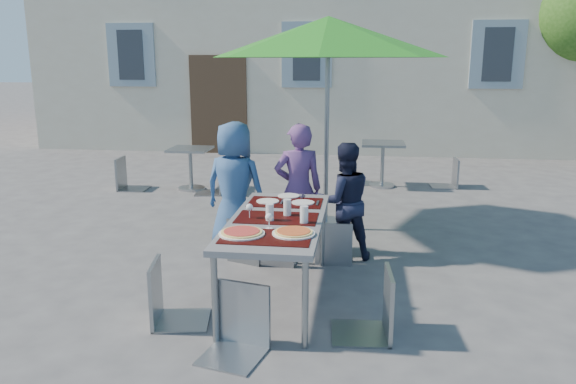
# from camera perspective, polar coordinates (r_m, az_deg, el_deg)

# --- Properties ---
(ground) EXTENTS (90.00, 90.00, 0.00)m
(ground) POSITION_cam_1_polar(r_m,az_deg,el_deg) (5.59, -5.98, -8.86)
(ground) COLOR #454547
(ground) RESTS_ON ground
(dining_table) EXTENTS (0.80, 1.85, 0.76)m
(dining_table) POSITION_cam_1_polar(r_m,az_deg,el_deg) (4.92, -1.14, -3.28)
(dining_table) COLOR #4E4E54
(dining_table) RESTS_ON ground
(pizza_near_left) EXTENTS (0.37, 0.37, 0.03)m
(pizza_near_left) POSITION_cam_1_polar(r_m,az_deg,el_deg) (4.46, -4.73, -4.13)
(pizza_near_left) COLOR white
(pizza_near_left) RESTS_ON dining_table
(pizza_near_right) EXTENTS (0.34, 0.34, 0.03)m
(pizza_near_right) POSITION_cam_1_polar(r_m,az_deg,el_deg) (4.45, 0.57, -4.12)
(pizza_near_right) COLOR white
(pizza_near_right) RESTS_ON dining_table
(glassware) EXTENTS (0.55, 0.47, 0.15)m
(glassware) POSITION_cam_1_polar(r_m,az_deg,el_deg) (4.81, -0.68, -2.02)
(glassware) COLOR silver
(glassware) RESTS_ON dining_table
(place_settings) EXTENTS (0.61, 0.47, 0.01)m
(place_settings) POSITION_cam_1_polar(r_m,az_deg,el_deg) (5.50, -0.12, -0.79)
(place_settings) COLOR white
(place_settings) RESTS_ON dining_table
(child_0) EXTENTS (0.80, 0.61, 1.45)m
(child_0) POSITION_cam_1_polar(r_m,az_deg,el_deg) (6.23, -5.43, 0.51)
(child_0) COLOR #315588
(child_0) RESTS_ON ground
(child_1) EXTENTS (0.60, 0.47, 1.44)m
(child_1) POSITION_cam_1_polar(r_m,az_deg,el_deg) (6.13, 1.05, 0.30)
(child_1) COLOR #623C7B
(child_1) RESTS_ON ground
(child_2) EXTENTS (0.69, 0.52, 1.27)m
(child_2) POSITION_cam_1_polar(r_m,az_deg,el_deg) (5.98, 5.71, -0.97)
(child_2) COLOR #171B33
(child_2) RESTS_ON ground
(chair_0) EXTENTS (0.51, 0.51, 0.89)m
(chair_0) POSITION_cam_1_polar(r_m,az_deg,el_deg) (5.91, -4.13, -2.25)
(chair_0) COLOR gray
(chair_0) RESTS_ON ground
(chair_1) EXTENTS (0.44, 0.44, 0.93)m
(chair_1) POSITION_cam_1_polar(r_m,az_deg,el_deg) (5.81, -1.18, -2.24)
(chair_1) COLOR gray
(chair_1) RESTS_ON ground
(chair_2) EXTENTS (0.40, 0.40, 0.87)m
(chair_2) POSITION_cam_1_polar(r_m,az_deg,el_deg) (5.87, 4.73, -2.51)
(chair_2) COLOR #92969D
(chair_2) RESTS_ON ground
(chair_3) EXTENTS (0.51, 0.50, 0.98)m
(chair_3) POSITION_cam_1_polar(r_m,az_deg,el_deg) (4.62, -12.25, -6.31)
(chair_3) COLOR gray
(chair_3) RESTS_ON ground
(chair_4) EXTENTS (0.48, 0.47, 1.00)m
(chair_4) POSITION_cam_1_polar(r_m,az_deg,el_deg) (4.34, 8.96, -7.22)
(chair_4) COLOR gray
(chair_4) RESTS_ON ground
(chair_5) EXTENTS (0.51, 0.51, 0.95)m
(chair_5) POSITION_cam_1_polar(r_m,az_deg,el_deg) (4.09, -5.20, -8.90)
(chair_5) COLOR #90959B
(chair_5) RESTS_ON ground
(patio_umbrella) EXTENTS (2.82, 2.82, 2.60)m
(patio_umbrella) POSITION_cam_1_polar(r_m,az_deg,el_deg) (6.87, 4.10, 15.30)
(patio_umbrella) COLOR #AFB2B7
(patio_umbrella) RESTS_ON ground
(cafe_table_0) EXTENTS (0.65, 0.65, 0.69)m
(cafe_table_0) POSITION_cam_1_polar(r_m,az_deg,el_deg) (9.36, -9.87, 2.97)
(cafe_table_0) COLOR #AFB2B7
(cafe_table_0) RESTS_ON ground
(bg_chair_l_0) EXTENTS (0.48, 0.47, 1.01)m
(bg_chair_l_0) POSITION_cam_1_polar(r_m,az_deg,el_deg) (9.59, -16.15, 3.73)
(bg_chair_l_0) COLOR gray
(bg_chair_l_0) RESTS_ON ground
(bg_chair_r_0) EXTENTS (0.49, 0.48, 0.95)m
(bg_chair_r_0) POSITION_cam_1_polar(r_m,az_deg,el_deg) (9.00, -7.54, 3.31)
(bg_chair_r_0) COLOR gray
(bg_chair_r_0) RESTS_ON ground
(cafe_table_1) EXTENTS (0.70, 0.70, 0.75)m
(cafe_table_1) POSITION_cam_1_polar(r_m,az_deg,el_deg) (9.56, 9.60, 3.59)
(cafe_table_1) COLOR #AFB2B7
(cafe_table_1) RESTS_ON ground
(bg_chair_l_1) EXTENTS (0.43, 0.43, 0.89)m
(bg_chair_l_1) POSITION_cam_1_polar(r_m,az_deg,el_deg) (9.72, 6.90, 3.83)
(bg_chair_l_1) COLOR #91979C
(bg_chair_l_1) RESTS_ON ground
(bg_chair_r_1) EXTENTS (0.44, 0.43, 0.93)m
(bg_chair_r_1) POSITION_cam_1_polar(r_m,az_deg,el_deg) (9.77, 16.21, 3.59)
(bg_chair_r_1) COLOR gray
(bg_chair_r_1) RESTS_ON ground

